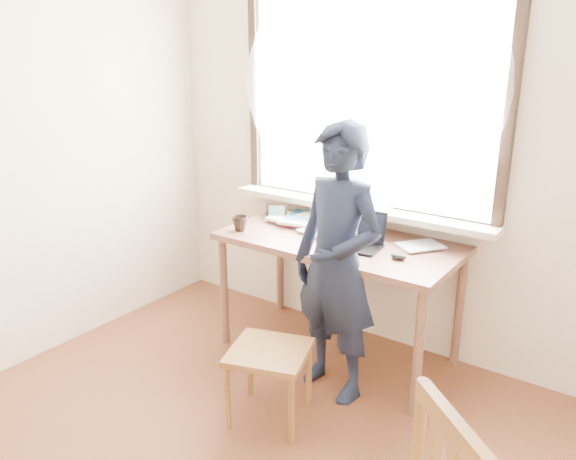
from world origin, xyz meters
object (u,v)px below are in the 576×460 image
Objects in this scene: laptop at (357,238)px; desk at (339,252)px; work_chair at (269,360)px; person at (337,264)px; mug_white at (337,220)px; mug_dark at (240,223)px.

desk is at bearing 166.33° from laptop.
person reaches higher than work_chair.
laptop is at bearing 109.17° from person.
mug_white is 1.14m from work_chair.
mug_white reaches higher than desk.
mug_white is 1.19× the size of mug_dark.
person is at bearing -81.09° from laptop.
mug_white is (-0.14, 0.22, 0.13)m from desk.
person is (0.34, -0.57, -0.06)m from mug_white.
mug_dark is 1.01m from work_chair.
desk is 0.67m from mug_dark.
mug_dark is 0.21× the size of work_chair.
person is at bearing -9.33° from mug_dark.
work_chair is at bearing -79.18° from mug_white.
laptop is 2.64× the size of mug_white.
mug_dark is (-0.61, -0.22, 0.13)m from desk.
mug_dark is (-0.76, -0.18, -0.00)m from laptop.
mug_dark reaches higher than desk.
work_chair is (0.67, -0.57, -0.49)m from mug_dark.
mug_dark is 0.82m from person.
work_chair is 0.64m from person.
mug_white reaches higher than work_chair.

